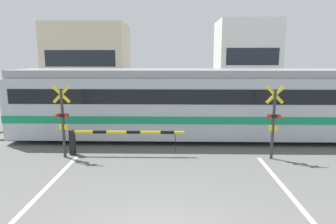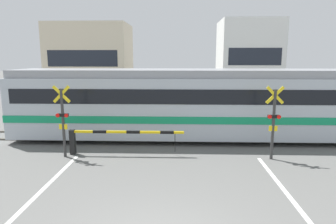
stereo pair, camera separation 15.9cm
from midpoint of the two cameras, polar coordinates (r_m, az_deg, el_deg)
name	(u,v)px [view 2 (the right image)]	position (r m, az deg, el deg)	size (l,w,h in m)	color
rail_track_near	(169,141)	(13.94, 0.49, -5.50)	(50.00, 0.10, 0.08)	#5B564C
rail_track_far	(170,133)	(15.32, 0.63, -4.04)	(50.00, 0.10, 0.08)	#5B564C
commuter_train	(207,102)	(14.34, 7.74, 1.91)	(18.16, 3.05, 3.30)	#ADB7C1
crossing_barrier_near	(105,136)	(12.21, -11.52, -4.57)	(4.58, 0.20, 1.01)	black
crossing_barrier_far	(214,112)	(17.33, 9.03, -0.08)	(4.58, 0.20, 1.01)	black
crossing_signal_left	(63,118)	(12.17, -19.04, -1.12)	(0.68, 0.15, 2.81)	#333333
crossing_signal_right	(274,120)	(11.94, 19.82, -1.38)	(0.68, 0.15, 2.81)	#333333
pedestrian	(156,106)	(18.72, -2.01, 1.23)	(0.38, 0.22, 1.55)	brown
building_left_of_street	(91,62)	(29.16, -14.28, 9.22)	(7.14, 5.07, 6.86)	beige
building_right_of_street	(248,61)	(28.75, 15.12, 9.44)	(5.23, 5.07, 7.13)	white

